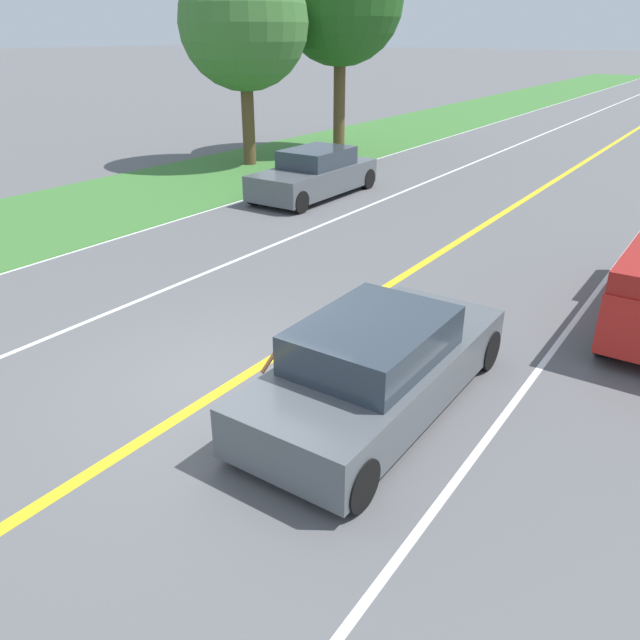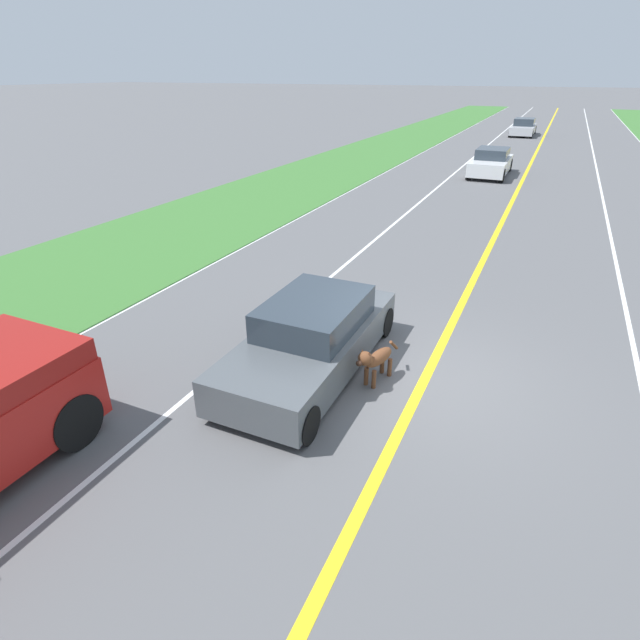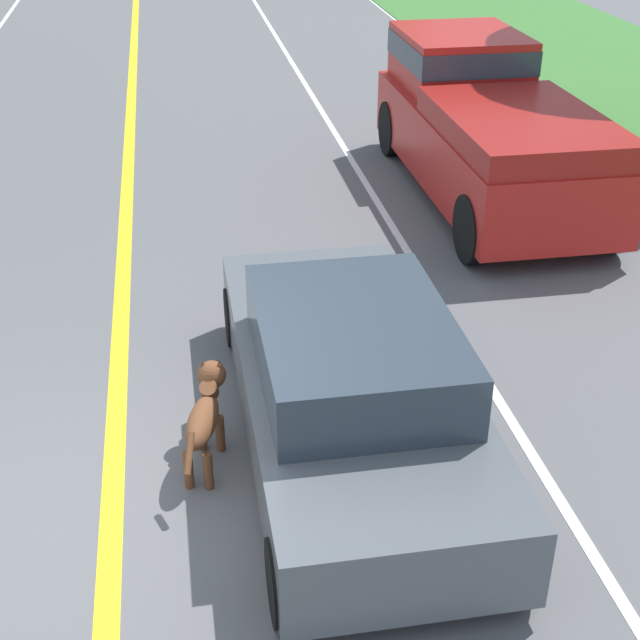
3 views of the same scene
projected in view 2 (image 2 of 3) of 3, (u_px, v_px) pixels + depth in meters
name	position (u px, v px, depth m)	size (l,w,h in m)	color
ground_plane	(425.00, 378.00, 8.93)	(400.00, 400.00, 0.00)	#5B5B5E
centre_divider_line	(425.00, 378.00, 8.93)	(0.18, 160.00, 0.01)	yellow
lane_edge_line_right	(127.00, 308.00, 11.55)	(0.14, 160.00, 0.01)	white
lane_dash_same_dir	(257.00, 338.00, 10.24)	(0.10, 160.00, 0.01)	white
grass_verge_right	(37.00, 287.00, 12.67)	(6.00, 160.00, 0.03)	#3D7533
ego_car	(312.00, 338.00, 8.97)	(1.81, 4.45, 1.33)	#51565B
dog	(375.00, 359.00, 8.59)	(0.47, 1.24, 0.79)	brown
car_trailing_near	(491.00, 163.00, 26.02)	(1.82, 4.28, 1.35)	white
car_trailing_mid	(523.00, 127.00, 42.34)	(1.86, 4.77, 1.36)	silver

